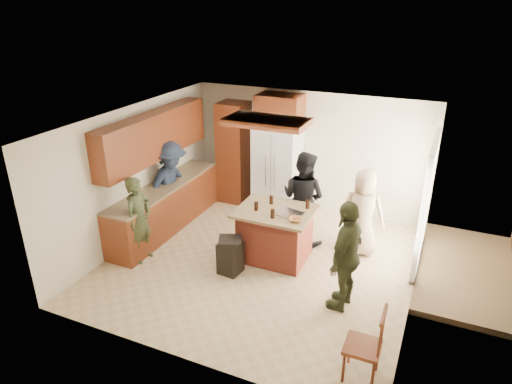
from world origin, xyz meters
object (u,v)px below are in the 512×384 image
at_px(person_behind_right, 363,212).
at_px(trash_bin, 230,255).
at_px(person_front_left, 139,220).
at_px(refrigerator, 277,169).
at_px(kitchen_island, 275,234).
at_px(person_counter, 171,185).
at_px(spindle_chair, 364,347).
at_px(person_behind_left, 303,198).
at_px(person_side_right, 346,256).

relative_size(person_behind_right, trash_bin, 2.51).
xyz_separation_m(person_front_left, person_behind_right, (3.41, 1.76, 0.02)).
distance_m(refrigerator, kitchen_island, 2.07).
distance_m(person_counter, spindle_chair, 4.93).
bearing_deg(person_front_left, person_counter, 10.09).
distance_m(person_behind_left, trash_bin, 1.77).
relative_size(person_side_right, spindle_chair, 1.71).
xyz_separation_m(person_front_left, kitchen_island, (2.09, 0.96, -0.29)).
height_order(person_front_left, refrigerator, refrigerator).
height_order(person_front_left, spindle_chair, person_front_left).
xyz_separation_m(person_side_right, kitchen_island, (-1.41, 0.83, -0.38)).
relative_size(person_behind_left, refrigerator, 0.97).
xyz_separation_m(person_behind_right, person_side_right, (0.10, -1.63, 0.06)).
bearing_deg(person_behind_left, trash_bin, 77.57).
bearing_deg(trash_bin, person_counter, 149.58).
bearing_deg(person_front_left, refrigerator, -24.64).
bearing_deg(person_front_left, spindle_chair, -104.53).
xyz_separation_m(person_front_left, spindle_chair, (4.06, -1.15, -0.31)).
relative_size(person_behind_left, spindle_chair, 1.76).
distance_m(person_side_right, person_counter, 3.89).
height_order(person_behind_right, person_side_right, person_side_right).
bearing_deg(trash_bin, person_behind_right, 39.81).
relative_size(person_side_right, kitchen_island, 1.33).
height_order(person_side_right, kitchen_island, person_side_right).
relative_size(person_front_left, spindle_chair, 1.54).
bearing_deg(spindle_chair, refrigerator, 123.78).
height_order(refrigerator, trash_bin, refrigerator).
bearing_deg(person_side_right, spindle_chair, 32.08).
bearing_deg(person_counter, person_behind_right, -74.74).
relative_size(person_behind_right, person_side_right, 0.93).
relative_size(person_behind_right, spindle_chair, 1.59).
height_order(person_side_right, spindle_chair, person_side_right).
distance_m(person_front_left, person_counter, 1.31).
height_order(person_counter, spindle_chair, person_counter).
bearing_deg(person_side_right, refrigerator, -133.53).
relative_size(person_front_left, kitchen_island, 1.19).
xyz_separation_m(person_side_right, spindle_chair, (0.56, -1.28, -0.40)).
bearing_deg(refrigerator, spindle_chair, -56.22).
bearing_deg(refrigerator, person_side_right, -52.10).
height_order(person_behind_left, spindle_chair, person_behind_left).
height_order(person_behind_left, refrigerator, refrigerator).
distance_m(person_side_right, refrigerator, 3.45).
bearing_deg(refrigerator, person_behind_right, -28.47).
bearing_deg(trash_bin, person_front_left, -171.39).
bearing_deg(person_counter, person_front_left, -163.20).
distance_m(person_behind_right, person_side_right, 1.63).
relative_size(kitchen_island, spindle_chair, 1.29).
distance_m(trash_bin, spindle_chair, 2.84).
bearing_deg(person_side_right, person_counter, -98.85).
distance_m(person_side_right, spindle_chair, 1.45).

